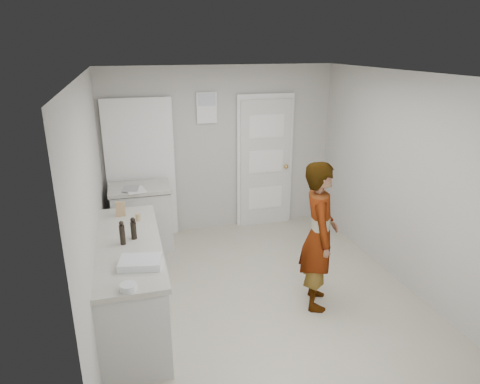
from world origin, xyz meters
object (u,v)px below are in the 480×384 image
object	(u,v)px
cake_mix_box	(120,209)
spice_jar	(138,217)
oil_cruet_a	(133,229)
oil_cruet_b	(122,233)
egg_bowl	(128,287)
person	(319,236)
baking_dish	(141,263)

from	to	relation	value
cake_mix_box	spice_jar	world-z (taller)	cake_mix_box
oil_cruet_a	spice_jar	bearing A→B (deg)	82.83
oil_cruet_b	egg_bowl	size ratio (longest dim) A/B	1.83
oil_cruet_a	oil_cruet_b	xyz separation A→B (m)	(-0.11, -0.10, 0.01)
oil_cruet_b	egg_bowl	xyz separation A→B (m)	(0.03, -0.86, -0.09)
person	oil_cruet_a	size ratio (longest dim) A/B	7.16
cake_mix_box	egg_bowl	xyz separation A→B (m)	(0.04, -1.62, -0.06)
person	egg_bowl	bearing A→B (deg)	128.37
egg_bowl	person	bearing A→B (deg)	19.67
person	spice_jar	xyz separation A→B (m)	(-1.86, 0.71, 0.14)
oil_cruet_a	egg_bowl	xyz separation A→B (m)	(-0.08, -0.96, -0.08)
oil_cruet_b	baking_dish	xyz separation A→B (m)	(0.14, -0.48, -0.09)
oil_cruet_b	cake_mix_box	bearing A→B (deg)	91.03
cake_mix_box	oil_cruet_a	xyz separation A→B (m)	(0.12, -0.66, 0.03)
person	baking_dish	xyz separation A→B (m)	(-1.89, -0.34, 0.13)
cake_mix_box	oil_cruet_a	distance (m)	0.67
cake_mix_box	spice_jar	size ratio (longest dim) A/B	2.11
person	spice_jar	world-z (taller)	person
spice_jar	person	bearing A→B (deg)	-20.84
person	cake_mix_box	bearing A→B (deg)	84.87
person	spice_jar	bearing A→B (deg)	87.85
person	spice_jar	distance (m)	2.00
person	cake_mix_box	size ratio (longest dim) A/B	9.86
person	baking_dish	distance (m)	1.92
spice_jar	oil_cruet_a	distance (m)	0.47
baking_dish	cake_mix_box	bearing A→B (deg)	97.21
spice_jar	oil_cruet_b	bearing A→B (deg)	-106.57
person	baking_dish	bearing A→B (deg)	118.84
egg_bowl	oil_cruet_a	bearing A→B (deg)	85.21
baking_dish	spice_jar	bearing A→B (deg)	88.65
cake_mix_box	egg_bowl	bearing A→B (deg)	-85.37
person	oil_cruet_a	bearing A→B (deg)	101.45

